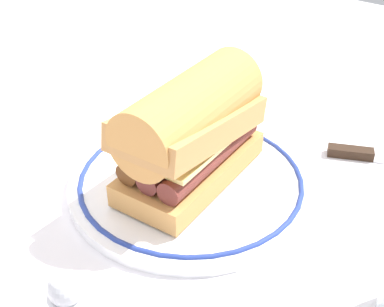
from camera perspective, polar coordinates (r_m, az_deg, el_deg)
ground_plane at (r=0.61m, az=-1.58°, el=-3.01°), size 1.50×1.50×0.00m
plate at (r=0.60m, az=-0.00°, el=-2.96°), size 0.27×0.27×0.01m
sausage_sandwich at (r=0.56m, az=-0.00°, el=2.75°), size 0.19×0.09×0.12m
butter_knife at (r=0.68m, az=19.85°, el=-0.35°), size 0.08×0.15×0.01m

